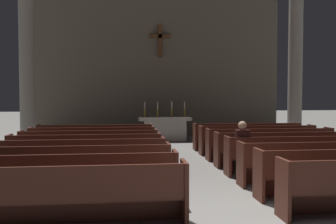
# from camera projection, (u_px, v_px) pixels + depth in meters

# --- Properties ---
(ground_plane) EXTENTS (80.00, 80.00, 0.00)m
(ground_plane) POSITION_uv_depth(u_px,v_px,m) (234.00, 221.00, 5.72)
(ground_plane) COLOR slate
(pew_left_row_1) EXTENTS (3.85, 0.50, 0.95)m
(pew_left_row_1) POSITION_uv_depth(u_px,v_px,m) (55.00, 196.00, 5.35)
(pew_left_row_1) COLOR #4C2319
(pew_left_row_1) RESTS_ON ground
(pew_left_row_2) EXTENTS (3.85, 0.50, 0.95)m
(pew_left_row_2) POSITION_uv_depth(u_px,v_px,m) (67.00, 180.00, 6.40)
(pew_left_row_2) COLOR #4C2319
(pew_left_row_2) RESTS_ON ground
(pew_left_row_3) EXTENTS (3.85, 0.50, 0.95)m
(pew_left_row_3) POSITION_uv_depth(u_px,v_px,m) (75.00, 168.00, 7.44)
(pew_left_row_3) COLOR #4C2319
(pew_left_row_3) RESTS_ON ground
(pew_left_row_4) EXTENTS (3.85, 0.50, 0.95)m
(pew_left_row_4) POSITION_uv_depth(u_px,v_px,m) (81.00, 159.00, 8.48)
(pew_left_row_4) COLOR #4C2319
(pew_left_row_4) RESTS_ON ground
(pew_left_row_5) EXTENTS (3.85, 0.50, 0.95)m
(pew_left_row_5) POSITION_uv_depth(u_px,v_px,m) (86.00, 152.00, 9.52)
(pew_left_row_5) COLOR #4C2319
(pew_left_row_5) RESTS_ON ground
(pew_left_row_6) EXTENTS (3.85, 0.50, 0.95)m
(pew_left_row_6) POSITION_uv_depth(u_px,v_px,m) (90.00, 146.00, 10.56)
(pew_left_row_6) COLOR #4C2319
(pew_left_row_6) RESTS_ON ground
(pew_left_row_7) EXTENTS (3.85, 0.50, 0.95)m
(pew_left_row_7) POSITION_uv_depth(u_px,v_px,m) (93.00, 142.00, 11.60)
(pew_left_row_7) COLOR #4C2319
(pew_left_row_7) RESTS_ON ground
(pew_left_row_8) EXTENTS (3.85, 0.50, 0.95)m
(pew_left_row_8) POSITION_uv_depth(u_px,v_px,m) (96.00, 138.00, 12.64)
(pew_left_row_8) COLOR #4C2319
(pew_left_row_8) RESTS_ON ground
(pew_right_row_3) EXTENTS (3.85, 0.50, 0.95)m
(pew_right_row_3) POSITION_uv_depth(u_px,v_px,m) (326.00, 162.00, 8.05)
(pew_right_row_3) COLOR #4C2319
(pew_right_row_3) RESTS_ON ground
(pew_right_row_4) EXTENTS (3.85, 0.50, 0.95)m
(pew_right_row_4) POSITION_uv_depth(u_px,v_px,m) (303.00, 155.00, 9.09)
(pew_right_row_4) COLOR #4C2319
(pew_right_row_4) RESTS_ON ground
(pew_right_row_5) EXTENTS (3.85, 0.50, 0.95)m
(pew_right_row_5) POSITION_uv_depth(u_px,v_px,m) (285.00, 149.00, 10.13)
(pew_right_row_5) COLOR #4C2319
(pew_right_row_5) RESTS_ON ground
(pew_right_row_6) EXTENTS (3.85, 0.50, 0.95)m
(pew_right_row_6) POSITION_uv_depth(u_px,v_px,m) (270.00, 144.00, 11.17)
(pew_right_row_6) COLOR #4C2319
(pew_right_row_6) RESTS_ON ground
(pew_right_row_7) EXTENTS (3.85, 0.50, 0.95)m
(pew_right_row_7) POSITION_uv_depth(u_px,v_px,m) (257.00, 140.00, 12.22)
(pew_right_row_7) COLOR #4C2319
(pew_right_row_7) RESTS_ON ground
(pew_right_row_8) EXTENTS (3.85, 0.50, 0.95)m
(pew_right_row_8) POSITION_uv_depth(u_px,v_px,m) (247.00, 136.00, 13.26)
(pew_right_row_8) COLOR #4C2319
(pew_right_row_8) RESTS_ON ground
(column_left_second) EXTENTS (0.87, 0.87, 6.98)m
(column_left_second) POSITION_uv_depth(u_px,v_px,m) (27.00, 57.00, 14.18)
(column_left_second) COLOR #9E998E
(column_left_second) RESTS_ON ground
(column_right_second) EXTENTS (0.87, 0.87, 6.98)m
(column_right_second) POSITION_uv_depth(u_px,v_px,m) (295.00, 60.00, 15.42)
(column_right_second) COLOR #9E998E
(column_right_second) RESTS_ON ground
(altar) EXTENTS (2.20, 0.90, 1.01)m
(altar) POSITION_uv_depth(u_px,v_px,m) (165.00, 128.00, 15.72)
(altar) COLOR #A8A399
(altar) RESTS_ON ground
(candlestick_outer_left) EXTENTS (0.16, 0.16, 0.65)m
(candlestick_outer_left) POSITION_uv_depth(u_px,v_px,m) (145.00, 112.00, 15.59)
(candlestick_outer_left) COLOR #B79338
(candlestick_outer_left) RESTS_ON altar
(candlestick_inner_left) EXTENTS (0.16, 0.16, 0.65)m
(candlestick_inner_left) POSITION_uv_depth(u_px,v_px,m) (158.00, 112.00, 15.65)
(candlestick_inner_left) COLOR #B79338
(candlestick_inner_left) RESTS_ON altar
(candlestick_inner_right) EXTENTS (0.16, 0.16, 0.65)m
(candlestick_inner_right) POSITION_uv_depth(u_px,v_px,m) (172.00, 112.00, 15.72)
(candlestick_inner_right) COLOR #B79338
(candlestick_inner_right) RESTS_ON altar
(candlestick_outer_right) EXTENTS (0.16, 0.16, 0.65)m
(candlestick_outer_right) POSITION_uv_depth(u_px,v_px,m) (184.00, 112.00, 15.78)
(candlestick_outer_right) COLOR #B79338
(candlestick_outer_right) RESTS_ON altar
(apse_with_cross) EXTENTS (11.71, 0.43, 8.21)m
(apse_with_cross) POSITION_uv_depth(u_px,v_px,m) (160.00, 50.00, 17.85)
(apse_with_cross) COLOR #706656
(apse_with_cross) RESTS_ON ground
(lone_worshipper) EXTENTS (0.32, 0.43, 1.32)m
(lone_worshipper) POSITION_uv_depth(u_px,v_px,m) (241.00, 147.00, 8.94)
(lone_worshipper) COLOR #26262B
(lone_worshipper) RESTS_ON ground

